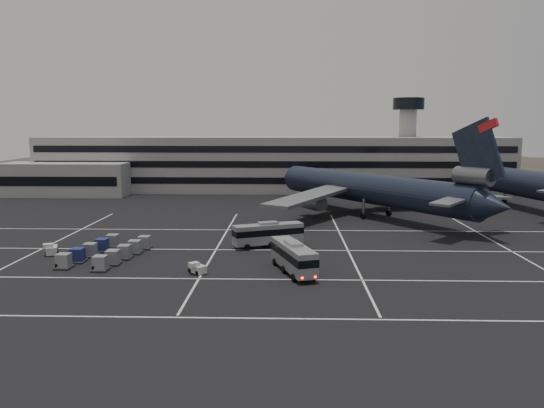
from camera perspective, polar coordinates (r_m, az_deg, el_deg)
The scene contains 11 objects.
ground at distance 68.58m, azimuth -1.50°, elevation -5.74°, with size 260.00×260.00×0.00m, color black.
lane_markings at distance 69.23m, azimuth -0.68°, elevation -5.59°, with size 90.00×55.62×0.01m.
terminal at distance 138.07m, azimuth -1.09°, elevation 4.28°, with size 125.00×26.00×24.00m.
hills at distance 238.58m, azimuth 5.11°, elevation 1.37°, with size 352.00×180.00×44.00m.
trijet_main at distance 100.25m, azimuth 10.63°, elevation 1.64°, with size 40.36×50.43×18.08m.
trijet_far at distance 123.95m, azimuth 24.06°, elevation 2.40°, with size 20.85×57.34×18.08m.
bus_near at distance 61.10m, azimuth 2.31°, elevation -5.58°, with size 5.46×10.48×3.62m.
bus_far at distance 74.05m, azimuth -0.42°, elevation -3.15°, with size 10.09×6.01×3.52m.
tug_a at distance 75.41m, azimuth -22.60°, elevation -4.55°, with size 2.26×2.79×1.56m.
tug_b at distance 61.58m, azimuth -7.97°, elevation -6.86°, with size 2.39×2.44×1.38m.
uld_cluster at distance 71.26m, azimuth -17.32°, elevation -4.86°, with size 9.03×14.60×1.77m.
Camera 1 is at (3.77, -66.42, 16.65)m, focal length 35.00 mm.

